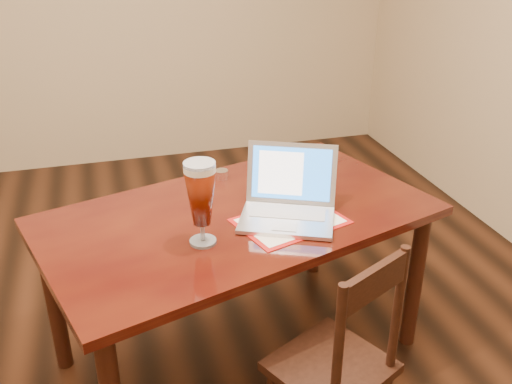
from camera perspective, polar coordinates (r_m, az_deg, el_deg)
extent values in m
plane|color=black|center=(2.66, -10.50, -17.40)|extent=(5.00, 5.00, 0.00)
cube|color=#461509|center=(2.31, -1.77, -2.48)|extent=(1.73, 1.28, 0.04)
cylinder|color=black|center=(2.66, 15.62, -8.48)|extent=(0.07, 0.07, 0.69)
cylinder|color=black|center=(2.58, -19.54, -10.25)|extent=(0.07, 0.07, 0.69)
cylinder|color=black|center=(3.09, 5.95, -2.38)|extent=(0.07, 0.07, 0.69)
cube|color=#AB130F|center=(2.24, 3.44, -2.92)|extent=(0.47, 0.40, 0.00)
cube|color=white|center=(2.23, 3.44, -2.88)|extent=(0.42, 0.35, 0.00)
cube|color=silver|center=(2.22, 3.08, -2.82)|extent=(0.43, 0.38, 0.02)
cube|color=#B0B0B4|center=(2.26, 3.22, -2.01)|extent=(0.32, 0.23, 0.00)
cube|color=silver|center=(2.15, 2.89, -3.49)|extent=(0.11, 0.10, 0.00)
cube|color=silver|center=(2.30, 3.57, 1.86)|extent=(0.36, 0.22, 0.24)
cube|color=blue|center=(2.30, 3.56, 1.84)|extent=(0.31, 0.18, 0.20)
cube|color=white|center=(2.30, 2.49, 1.91)|extent=(0.18, 0.12, 0.17)
cylinder|color=silver|center=(2.10, -5.32, -4.93)|extent=(0.10, 0.10, 0.01)
cylinder|color=silver|center=(2.08, -5.37, -3.97)|extent=(0.02, 0.02, 0.07)
cylinder|color=white|center=(1.97, -5.67, 2.36)|extent=(0.11, 0.11, 0.02)
cylinder|color=silver|center=(1.96, -5.69, 2.81)|extent=(0.11, 0.11, 0.01)
cylinder|color=white|center=(2.49, -5.61, 0.65)|extent=(0.06, 0.06, 0.04)
cylinder|color=white|center=(2.59, -3.46, 1.78)|extent=(0.06, 0.06, 0.04)
cube|color=black|center=(2.10, 7.47, -16.97)|extent=(0.49, 0.48, 0.04)
cylinder|color=black|center=(2.39, 6.97, -17.10)|extent=(0.04, 0.04, 0.36)
cylinder|color=black|center=(1.78, 8.23, -15.44)|extent=(0.03, 0.03, 0.48)
cylinder|color=black|center=(1.97, 13.97, -11.25)|extent=(0.03, 0.03, 0.48)
cube|color=black|center=(1.77, 11.77, -8.81)|extent=(0.28, 0.16, 0.11)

